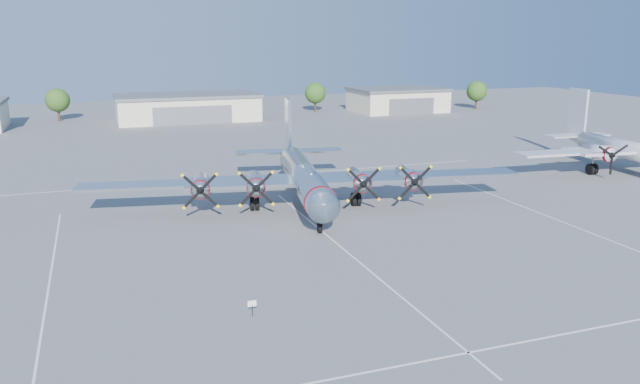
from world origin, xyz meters
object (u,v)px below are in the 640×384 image
object	(u,v)px
hangar_center	(188,107)
hangar_east	(397,100)
info_placard	(252,305)
tree_west	(58,100)
tree_east	(315,93)
main_bomber_b29	(303,203)
twin_engine_east	(617,170)
tree_far_east	(477,91)

from	to	relation	value
hangar_center	hangar_east	size ratio (longest dim) A/B	1.39
hangar_east	info_placard	xyz separation A→B (m)	(-57.95, -95.54, -1.98)
tree_west	hangar_east	bearing A→B (deg)	-6.28
tree_east	main_bomber_b29	bearing A→B (deg)	-110.31
info_placard	main_bomber_b29	bearing A→B (deg)	66.10
tree_west	twin_engine_east	size ratio (longest dim) A/B	0.22
hangar_east	twin_engine_east	distance (m)	69.42
hangar_east	tree_east	size ratio (longest dim) A/B	3.10
hangar_east	tree_west	size ratio (longest dim) A/B	3.10
tree_west	tree_east	xyz separation A→B (m)	(55.00, -2.00, 0.00)
main_bomber_b29	tree_west	bearing A→B (deg)	118.78
main_bomber_b29	info_placard	size ratio (longest dim) A/B	41.48
tree_west	twin_engine_east	world-z (taller)	tree_west
tree_west	tree_far_east	distance (m)	93.54
tree_far_east	twin_engine_east	size ratio (longest dim) A/B	0.22
hangar_center	tree_west	size ratio (longest dim) A/B	4.31
hangar_east	info_placard	bearing A→B (deg)	-121.24
hangar_east	twin_engine_east	size ratio (longest dim) A/B	0.67
tree_east	info_placard	world-z (taller)	tree_east
hangar_center	info_placard	distance (m)	96.08
tree_east	info_placard	xyz separation A→B (m)	(-39.95, -101.58, -3.48)
hangar_east	main_bomber_b29	size ratio (longest dim) A/B	0.47
hangar_center	tree_east	bearing A→B (deg)	11.38
hangar_center	tree_far_east	size ratio (longest dim) A/B	4.31
tree_far_east	twin_engine_east	bearing A→B (deg)	-109.14
tree_far_east	twin_engine_east	distance (m)	71.39
info_placard	twin_engine_east	bearing A→B (deg)	26.81
main_bomber_b29	info_placard	distance (m)	27.01
hangar_center	twin_engine_east	xyz separation A→B (m)	(44.64, -69.29, -2.71)
hangar_center	tree_east	distance (m)	30.64
main_bomber_b29	twin_engine_east	xyz separation A→B (m)	(43.17, 1.78, 0.00)
tree_west	info_placard	distance (m)	104.72
tree_west	info_placard	bearing A→B (deg)	-81.73
hangar_center	info_placard	size ratio (longest dim) A/B	27.23
tree_east	tree_far_east	world-z (taller)	same
hangar_east	tree_west	xyz separation A→B (m)	(-73.00, 8.04, 1.51)
tree_west	tree_far_east	world-z (taller)	same
tree_west	tree_east	distance (m)	55.04
tree_east	info_placard	distance (m)	109.21
main_bomber_b29	tree_far_east	bearing A→B (deg)	56.37
hangar_east	tree_west	world-z (taller)	tree_west
main_bomber_b29	hangar_east	bearing A→B (deg)	67.07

